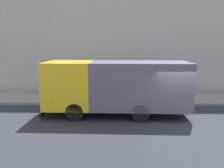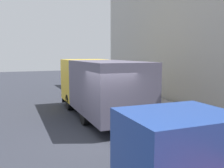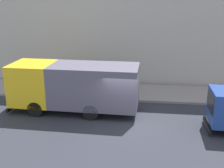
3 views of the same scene
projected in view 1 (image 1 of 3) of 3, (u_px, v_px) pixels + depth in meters
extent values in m
plane|color=#2C2E38|center=(181.00, 122.00, 11.54)|extent=(80.00, 80.00, 0.00)
cube|color=gray|center=(162.00, 98.00, 16.23)|extent=(3.55, 30.00, 0.16)
cube|color=#B6B4AB|center=(159.00, 28.00, 17.65)|extent=(0.50, 30.00, 9.88)
cube|color=yellow|center=(69.00, 84.00, 12.56)|extent=(2.56, 2.44, 2.42)
cube|color=black|center=(48.00, 79.00, 12.56)|extent=(2.11, 0.11, 1.35)
cube|color=#5B576A|center=(139.00, 85.00, 12.39)|extent=(2.62, 5.13, 2.42)
cube|color=black|center=(48.00, 109.00, 12.85)|extent=(2.41, 0.17, 0.24)
cylinder|color=black|center=(75.00, 112.00, 11.65)|extent=(0.32, 0.90, 0.89)
cylinder|color=black|center=(82.00, 101.00, 13.82)|extent=(0.32, 0.90, 0.89)
cylinder|color=black|center=(141.00, 113.00, 11.51)|extent=(0.32, 0.90, 0.89)
cylinder|color=black|center=(138.00, 102.00, 13.68)|extent=(0.32, 0.90, 0.89)
cylinder|color=brown|center=(80.00, 89.00, 16.83)|extent=(0.30, 0.30, 0.84)
cylinder|color=tan|center=(80.00, 79.00, 16.70)|extent=(0.39, 0.39, 0.61)
sphere|color=#9B6C49|center=(80.00, 73.00, 16.63)|extent=(0.22, 0.22, 0.22)
cone|color=orange|center=(48.00, 96.00, 15.03)|extent=(0.48, 0.48, 0.68)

